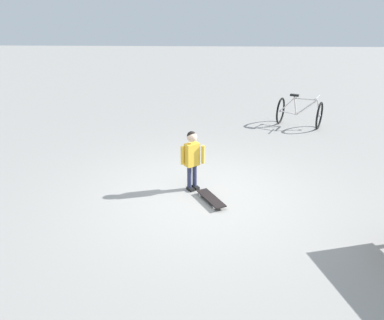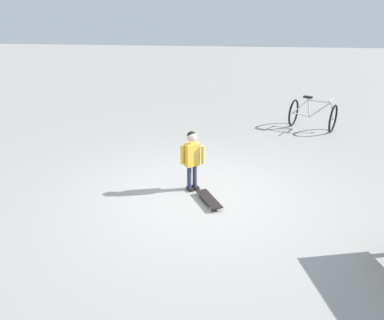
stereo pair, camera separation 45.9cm
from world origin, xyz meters
The scene contains 4 objects.
ground_plane centered at (0.00, 0.00, 0.00)m, with size 50.00×50.00×0.00m, color gray.
child_person centered at (-0.27, -0.19, 0.66)m, with size 0.27×0.40×1.06m.
skateboard centered at (0.18, 0.15, 0.06)m, with size 0.69×0.49×0.07m.
bicycle_mid centered at (-4.08, 2.51, 0.38)m, with size 1.11×1.27×0.85m.
Camera 1 is at (5.57, 0.04, 2.99)m, focal length 34.77 mm.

